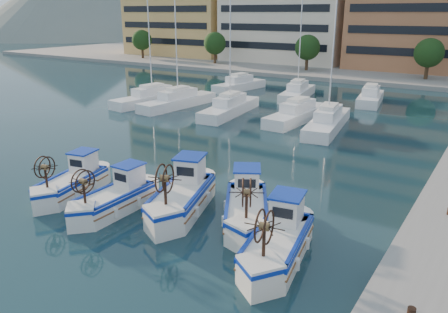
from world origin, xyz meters
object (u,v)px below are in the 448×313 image
at_px(fishing_boat_a, 73,181).
at_px(fishing_boat_d, 246,206).
at_px(fishing_boat_c, 183,194).
at_px(fishing_boat_e, 279,239).
at_px(fishing_boat_b, 116,196).

relative_size(fishing_boat_a, fishing_boat_d, 0.92).
bearing_deg(fishing_boat_a, fishing_boat_d, 0.92).
relative_size(fishing_boat_c, fishing_boat_d, 1.07).
xyz_separation_m(fishing_boat_d, fishing_boat_e, (2.73, -2.05, 0.00)).
bearing_deg(fishing_boat_a, fishing_boat_b, -15.54).
xyz_separation_m(fishing_boat_a, fishing_boat_d, (9.63, 2.33, 0.06)).
height_order(fishing_boat_b, fishing_boat_d, fishing_boat_d).
height_order(fishing_boat_a, fishing_boat_c, fishing_boat_c).
height_order(fishing_boat_a, fishing_boat_d, fishing_boat_d).
bearing_deg(fishing_boat_d, fishing_boat_c, 161.06).
bearing_deg(fishing_boat_a, fishing_boat_c, 2.12).
bearing_deg(fishing_boat_d, fishing_boat_a, 163.39).
xyz_separation_m(fishing_boat_a, fishing_boat_b, (3.52, -0.18, -0.00)).
relative_size(fishing_boat_c, fishing_boat_e, 1.07).
distance_m(fishing_boat_b, fishing_boat_d, 6.60).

